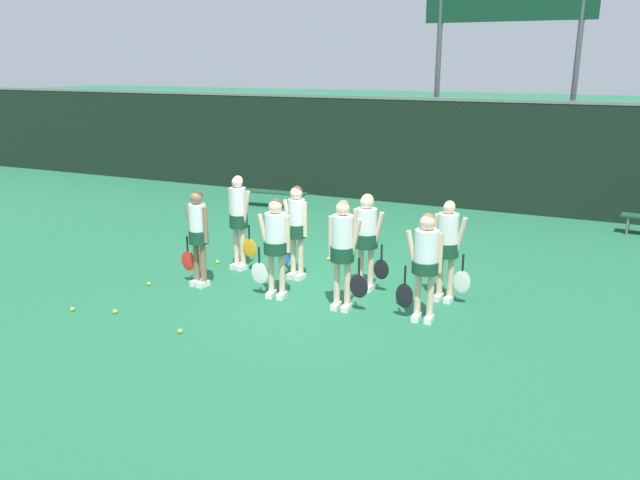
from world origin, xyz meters
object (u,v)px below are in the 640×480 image
object	(u,v)px
bench_courtside	(270,193)
player_3	(425,257)
player_1	(276,239)
tennis_ball_1	(217,262)
player_4	(239,215)
tennis_ball_5	(180,331)
player_7	(448,243)
tennis_ball_2	(115,311)
tennis_ball_3	(329,259)
player_0	(198,230)
player_6	(367,233)
tennis_ball_4	(72,309)
player_2	(343,246)
scoreboard	(509,12)
player_5	(296,225)
tennis_ball_0	(149,284)

from	to	relation	value
bench_courtside	player_3	bearing A→B (deg)	-49.59
player_1	tennis_ball_1	world-z (taller)	player_1
player_4	tennis_ball_5	bearing A→B (deg)	-64.98
player_7	tennis_ball_1	distance (m)	4.54
player_1	tennis_ball_2	bearing A→B (deg)	-145.90
player_4	tennis_ball_3	bearing A→B (deg)	51.69
player_0	tennis_ball_5	distance (m)	2.22
player_6	tennis_ball_5	world-z (taller)	player_6
tennis_ball_3	tennis_ball_4	xyz separation A→B (m)	(-2.66, -3.99, -0.00)
player_3	tennis_ball_5	size ratio (longest dim) A/B	25.02
bench_courtside	player_0	bearing A→B (deg)	-77.55
player_0	tennis_ball_4	xyz separation A→B (m)	(-1.16, -1.81, -0.96)
player_2	tennis_ball_1	world-z (taller)	player_2
scoreboard	tennis_ball_1	distance (m)	9.90
player_5	player_7	size ratio (longest dim) A/B	1.01
player_2	tennis_ball_5	world-z (taller)	player_2
player_1	player_6	distance (m)	1.54
player_5	tennis_ball_0	size ratio (longest dim) A/B	25.57
player_0	scoreboard	bearing A→B (deg)	77.74
tennis_ball_0	bench_courtside	bearing A→B (deg)	98.62
tennis_ball_3	player_2	bearing A→B (deg)	-61.87
player_1	tennis_ball_1	size ratio (longest dim) A/B	23.49
player_2	player_4	xyz separation A→B (m)	(-2.49, 1.06, -0.00)
player_3	player_6	size ratio (longest dim) A/B	1.00
bench_courtside	tennis_ball_2	world-z (taller)	bench_courtside
bench_courtside	tennis_ball_5	distance (m)	8.07
player_2	tennis_ball_3	distance (m)	2.67
bench_courtside	tennis_ball_5	xyz separation A→B (m)	(2.63, -7.63, -0.34)
tennis_ball_5	tennis_ball_4	bearing A→B (deg)	-179.93
player_1	player_3	world-z (taller)	player_1
player_7	tennis_ball_4	distance (m)	6.00
player_3	player_4	bearing A→B (deg)	163.26
player_0	tennis_ball_4	bearing A→B (deg)	-112.34
player_3	tennis_ball_3	world-z (taller)	player_3
scoreboard	player_2	size ratio (longest dim) A/B	3.57
player_4	tennis_ball_2	size ratio (longest dim) A/B	25.38
scoreboard	player_1	world-z (taller)	scoreboard
player_2	bench_courtside	bearing A→B (deg)	125.38
player_2	player_3	size ratio (longest dim) A/B	1.06
player_0	tennis_ball_4	world-z (taller)	player_0
player_7	tennis_ball_4	world-z (taller)	player_7
player_6	tennis_ball_0	xyz separation A→B (m)	(-3.51, -1.37, -0.96)
player_6	player_7	world-z (taller)	player_7
player_4	player_6	bearing A→B (deg)	9.53
scoreboard	player_2	bearing A→B (deg)	-96.43
tennis_ball_2	tennis_ball_5	world-z (taller)	tennis_ball_2
player_5	tennis_ball_4	bearing A→B (deg)	-123.27
player_4	player_0	bearing A→B (deg)	-88.10
tennis_ball_1	scoreboard	bearing A→B (deg)	61.99
player_5	player_6	world-z (taller)	player_5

